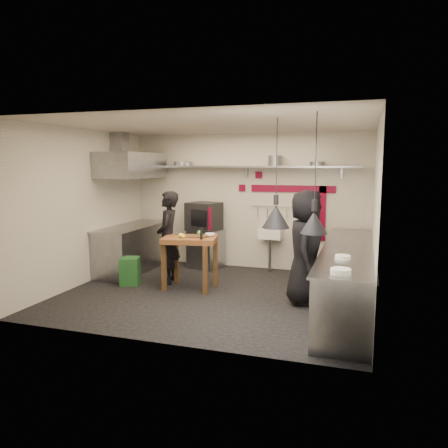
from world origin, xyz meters
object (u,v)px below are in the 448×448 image
(oven_stand, at_px, (206,249))
(chef_left, at_px, (168,237))
(green_bin, at_px, (130,271))
(prep_table, at_px, (190,263))
(chef_right, at_px, (306,247))
(combi_oven, at_px, (204,216))

(oven_stand, distance_m, chef_left, 1.43)
(chef_left, bearing_deg, green_bin, -77.48)
(green_bin, relative_size, chef_left, 0.30)
(prep_table, bearing_deg, chef_right, -16.14)
(green_bin, height_order, prep_table, prep_table)
(combi_oven, height_order, chef_right, chef_right)
(combi_oven, relative_size, chef_right, 0.34)
(chef_left, bearing_deg, chef_right, 64.90)
(green_bin, xyz_separation_m, chef_left, (0.61, 0.33, 0.60))
(prep_table, bearing_deg, oven_stand, 89.46)
(green_bin, bearing_deg, oven_stand, 62.93)
(combi_oven, xyz_separation_m, green_bin, (-0.82, -1.65, -0.84))
(chef_right, bearing_deg, combi_oven, 50.87)
(combi_oven, distance_m, chef_left, 1.36)
(combi_oven, relative_size, chef_left, 0.36)
(chef_right, bearing_deg, green_bin, 85.92)
(combi_oven, distance_m, chef_right, 2.92)
(green_bin, xyz_separation_m, prep_table, (1.14, 0.10, 0.21))
(green_bin, height_order, chef_right, chef_right)
(chef_right, bearing_deg, oven_stand, 50.26)
(oven_stand, height_order, combi_oven, combi_oven)
(oven_stand, bearing_deg, chef_left, -83.89)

